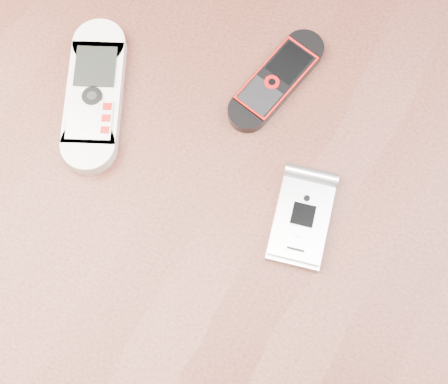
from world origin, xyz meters
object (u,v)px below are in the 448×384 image
at_px(nokia_black_red, 276,80).
at_px(motorola_razr, 302,219).
at_px(nokia_white, 95,94).
at_px(table, 220,221).

xyz_separation_m(nokia_black_red, motorola_razr, (0.09, -0.11, 0.00)).
distance_m(nokia_white, nokia_black_red, 0.18).
height_order(table, motorola_razr, motorola_razr).
xyz_separation_m(nokia_white, nokia_black_red, (0.14, 0.10, -0.00)).
distance_m(table, nokia_white, 0.19).
xyz_separation_m(table, nokia_black_red, (-0.01, 0.13, 0.11)).
height_order(table, nokia_black_red, nokia_black_red).
xyz_separation_m(table, nokia_white, (-0.15, 0.02, 0.11)).
bearing_deg(motorola_razr, table, 173.62).
distance_m(table, nokia_black_red, 0.17).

